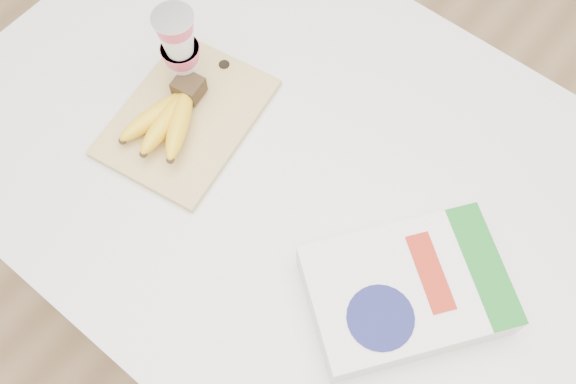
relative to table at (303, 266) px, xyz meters
The scene contains 6 objects.
room 0.87m from the table, ahead, with size 4.00×4.00×4.00m.
table is the anchor object (origin of this frame).
cutting_board 0.55m from the table, 167.85° to the right, with size 0.22×0.30×0.01m, color tan.
bananas 0.58m from the table, 162.08° to the right, with size 0.13×0.18×0.06m.
yogurt_stack 0.65m from the table, behind, with size 0.07×0.07×0.16m.
cereal_box 0.58m from the table, 17.30° to the right, with size 0.33×0.35×0.06m.
Camera 1 is at (0.29, -0.41, 1.94)m, focal length 40.00 mm.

